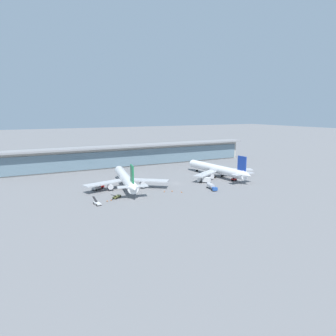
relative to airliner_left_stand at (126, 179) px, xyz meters
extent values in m
plane|color=slate|center=(27.98, -4.10, -4.73)|extent=(1200.00, 1200.00, 0.00)
cylinder|color=white|center=(0.23, 1.13, 0.02)|extent=(14.24, 47.50, 5.00)
cone|color=white|center=(5.29, 26.35, 0.02)|extent=(5.69, 5.38, 4.90)
cone|color=white|center=(-4.79, -23.84, 0.52)|extent=(5.50, 6.28, 4.50)
cube|color=black|center=(4.73, 23.54, 0.89)|extent=(4.09, 2.77, 0.60)
cube|color=#B7BABF|center=(-11.20, -1.02, -0.86)|extent=(22.26, 10.79, 0.60)
cube|color=#B7BABF|center=(9.94, -5.26, -0.86)|extent=(20.49, 17.47, 0.60)
cylinder|color=silver|center=(-8.76, -2.02, -2.58)|extent=(3.42, 4.10, 2.76)
cylinder|color=silver|center=(7.30, -5.25, -2.58)|extent=(3.42, 4.10, 2.76)
cube|color=#14703D|center=(-3.93, -19.59, 6.40)|extent=(1.78, 6.04, 7.76)
cube|color=#B7BABF|center=(-4.10, -20.43, 0.77)|extent=(14.28, 6.44, 0.43)
cylinder|color=black|center=(-2.99, -0.86, -4.12)|extent=(1.25, 1.39, 1.21)
cylinder|color=black|center=(2.42, -1.95, -4.12)|extent=(1.25, 1.39, 1.21)
cylinder|color=black|center=(3.96, 19.73, -4.12)|extent=(1.25, 1.39, 1.21)
cylinder|color=white|center=(57.62, 0.90, 0.02)|extent=(8.27, 47.67, 5.00)
cone|color=white|center=(55.84, 26.55, 0.02)|extent=(5.20, 4.83, 4.90)
cone|color=white|center=(59.38, -24.51, 0.52)|extent=(4.87, 5.80, 4.50)
cube|color=black|center=(56.04, 23.70, 0.89)|extent=(3.89, 2.32, 0.60)
cube|color=#B7BABF|center=(47.16, -4.19, -0.86)|extent=(21.44, 15.55, 0.60)
cube|color=#B7BABF|center=(68.68, -2.70, -0.86)|extent=(22.06, 13.21, 0.60)
cylinder|color=silver|center=(49.78, -4.52, -2.58)|extent=(3.00, 3.80, 2.76)
cylinder|color=silver|center=(66.13, -3.39, -2.58)|extent=(3.00, 3.80, 2.76)
cube|color=#193899|center=(59.08, -20.19, 6.40)|extent=(1.02, 6.06, 7.76)
cube|color=#B7BABF|center=(59.14, -21.05, 0.77)|extent=(14.03, 4.74, 0.43)
cylinder|color=black|center=(55.04, -1.88, -4.12)|extent=(1.12, 1.28, 1.21)
cylinder|color=black|center=(60.55, -1.50, -4.12)|extent=(1.12, 1.28, 1.21)
cylinder|color=black|center=(56.31, 19.83, -4.12)|extent=(1.12, 1.28, 1.21)
cube|color=silver|center=(40.47, -7.19, -3.53)|extent=(2.92, 2.87, 1.50)
cube|color=black|center=(39.94, -6.59, -3.23)|extent=(1.63, 1.46, 0.70)
cube|color=silver|center=(43.17, -10.26, -2.88)|extent=(4.77, 4.97, 2.50)
cylinder|color=black|center=(40.20, -8.49, -4.28)|extent=(0.80, 0.86, 0.90)
cylinder|color=black|center=(41.79, -7.09, -4.28)|extent=(0.80, 0.86, 0.90)
cylinder|color=black|center=(43.37, -12.09, -4.28)|extent=(0.80, 0.86, 0.90)
cylinder|color=black|center=(44.96, -10.69, -4.28)|extent=(0.80, 0.86, 0.90)
cube|color=#234C9E|center=(36.25, -27.28, -3.53)|extent=(2.75, 2.43, 1.50)
cylinder|color=silver|center=(37.19, -22.57, -2.83)|extent=(3.16, 5.90, 2.10)
cylinder|color=black|center=(37.52, -26.56, -4.28)|extent=(0.45, 0.94, 0.90)
cylinder|color=black|center=(35.35, -26.13, -4.28)|extent=(0.45, 0.94, 0.90)
cylinder|color=black|center=(38.64, -20.97, -4.28)|extent=(0.45, 0.94, 0.90)
cylinder|color=black|center=(36.48, -20.54, -4.28)|extent=(0.45, 0.94, 0.90)
cube|color=#B21E1E|center=(59.84, -13.21, -3.83)|extent=(3.17, 2.50, 0.90)
cube|color=black|center=(59.56, -13.09, -3.03)|extent=(0.92, 0.92, 0.70)
cylinder|color=black|center=(61.02, -12.95, -4.28)|extent=(0.94, 0.62, 0.90)
cylinder|color=black|center=(60.45, -14.26, -4.28)|extent=(0.94, 0.62, 0.90)
cylinder|color=black|center=(59.22, -12.17, -4.28)|extent=(0.94, 0.62, 0.90)
cylinder|color=black|center=(58.65, -13.47, -4.28)|extent=(0.94, 0.62, 0.90)
cube|color=olive|center=(-10.43, -16.85, -3.98)|extent=(4.79, 4.52, 0.60)
cube|color=black|center=(-12.26, -18.45, -2.89)|extent=(3.57, 3.29, 1.72)
cylinder|color=black|center=(-11.15, -18.58, -4.28)|extent=(0.86, 0.80, 0.90)
cylinder|color=black|center=(-12.24, -17.33, -4.28)|extent=(0.86, 0.80, 0.90)
cylinder|color=black|center=(-8.63, -16.36, -4.28)|extent=(0.86, 0.80, 0.90)
cylinder|color=black|center=(-9.72, -15.12, -4.28)|extent=(0.86, 0.80, 0.90)
cube|color=#B21E1E|center=(-11.34, 4.81, -3.53)|extent=(2.80, 2.92, 1.50)
cube|color=black|center=(-10.69, 5.27, -3.23)|extent=(1.30, 1.76, 0.70)
cube|color=silver|center=(-14.69, 2.43, -2.88)|extent=(5.08, 4.54, 2.50)
cylinder|color=black|center=(-12.61, 5.21, -4.28)|extent=(0.90, 0.75, 0.90)
cylinder|color=black|center=(-11.38, 3.48, -4.28)|extent=(0.90, 0.75, 0.90)
cylinder|color=black|center=(-16.52, 2.43, -4.28)|extent=(0.90, 0.75, 0.90)
cylinder|color=black|center=(-15.30, 0.70, -4.28)|extent=(0.90, 0.75, 0.90)
cube|color=silver|center=(-21.08, -22.98, -3.98)|extent=(2.34, 4.98, 0.60)
cube|color=black|center=(-21.36, -20.57, -2.89)|extent=(1.35, 4.03, 1.72)
cylinder|color=black|center=(-22.10, -21.41, -4.28)|extent=(0.38, 0.93, 0.90)
cylinder|color=black|center=(-20.45, -21.22, -4.28)|extent=(0.38, 0.93, 0.90)
cylinder|color=black|center=(-21.71, -24.75, -4.28)|extent=(0.38, 0.93, 0.90)
cylinder|color=black|center=(-20.06, -24.56, -4.28)|extent=(0.38, 0.93, 0.90)
cube|color=#B2ADA3|center=(27.98, 60.41, 2.27)|extent=(181.13, 8.00, 14.00)
cube|color=slate|center=(27.98, 56.11, 1.57)|extent=(177.51, 0.50, 11.20)
cube|color=gray|center=(27.98, 58.41, 9.87)|extent=(184.76, 12.80, 1.20)
cone|color=orange|center=(13.57, -17.08, -4.38)|extent=(0.44, 0.44, 0.70)
cube|color=black|center=(13.57, -17.08, -4.71)|extent=(0.62, 0.62, 0.04)
cone|color=orange|center=(17.33, -18.21, -4.38)|extent=(0.44, 0.44, 0.70)
cube|color=black|center=(17.33, -18.21, -4.71)|extent=(0.62, 0.62, 0.04)
cone|color=orange|center=(-15.93, -20.10, -4.38)|extent=(0.44, 0.44, 0.70)
cube|color=black|center=(-15.93, -20.10, -4.71)|extent=(0.62, 0.62, 0.04)
cone|color=orange|center=(20.51, -22.09, -4.38)|extent=(0.44, 0.44, 0.70)
cube|color=black|center=(20.51, -22.09, -4.71)|extent=(0.62, 0.62, 0.04)
cone|color=orange|center=(-13.93, -19.44, -4.38)|extent=(0.44, 0.44, 0.70)
cube|color=black|center=(-13.93, -19.44, -4.71)|extent=(0.62, 0.62, 0.04)
camera|label=1|loc=(-53.71, -149.46, 34.15)|focal=33.57mm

